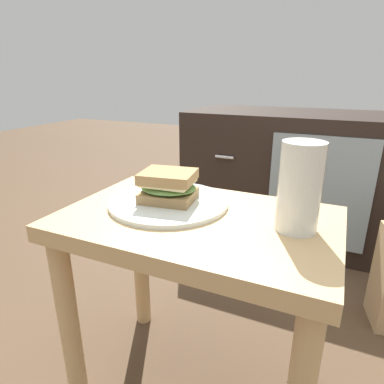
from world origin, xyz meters
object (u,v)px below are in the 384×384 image
object	(u,v)px
tv_cabinet	(295,177)
plate	(169,202)
beer_glass	(299,190)
sandwich_front	(168,186)

from	to	relation	value
tv_cabinet	plate	bearing A→B (deg)	-99.80
plate	beer_glass	xyz separation A→B (m)	(0.28, -0.01, 0.07)
tv_cabinet	plate	size ratio (longest dim) A/B	3.63
beer_glass	tv_cabinet	bearing A→B (deg)	97.16
plate	sandwich_front	distance (m)	0.04
sandwich_front	beer_glass	bearing A→B (deg)	-2.88
tv_cabinet	sandwich_front	xyz separation A→B (m)	(-0.16, -0.92, 0.21)
plate	beer_glass	distance (m)	0.28
tv_cabinet	plate	world-z (taller)	tv_cabinet
tv_cabinet	sandwich_front	size ratio (longest dim) A/B	7.11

